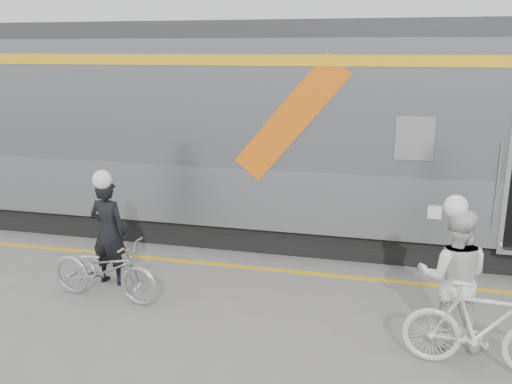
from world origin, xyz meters
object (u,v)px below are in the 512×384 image
(bicycle_left, at_px, (104,269))
(bicycle_right, at_px, (483,328))
(woman, at_px, (453,278))
(man, at_px, (109,232))

(bicycle_left, height_order, bicycle_right, bicycle_right)
(bicycle_left, xyz_separation_m, woman, (4.86, -0.11, 0.42))
(man, xyz_separation_m, bicycle_right, (5.36, -1.21, -0.31))
(man, relative_size, bicycle_right, 0.95)
(woman, xyz_separation_m, bicycle_right, (0.30, -0.55, -0.35))
(man, relative_size, woman, 0.95)
(man, bearing_deg, woman, 178.45)
(man, distance_m, bicycle_right, 5.50)
(bicycle_right, bearing_deg, woman, 33.25)
(woman, bearing_deg, man, -2.75)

